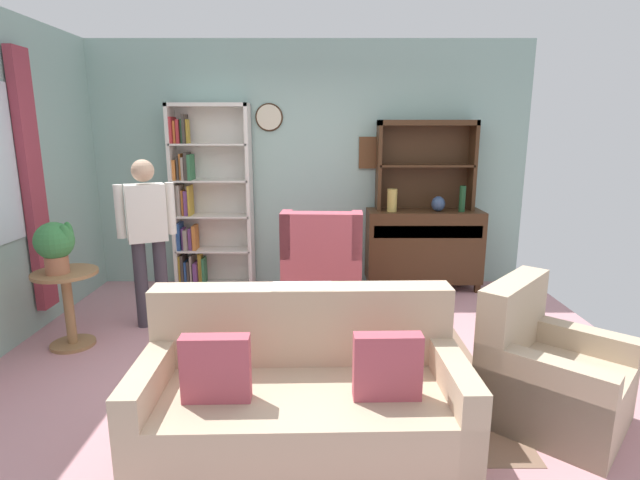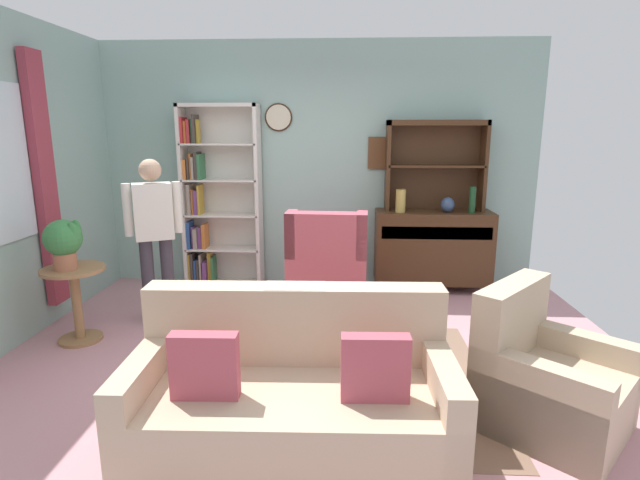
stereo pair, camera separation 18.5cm
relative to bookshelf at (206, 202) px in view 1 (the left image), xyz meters
The scene contains 17 objects.
ground_plane 2.51m from the bookshelf, 58.05° to the right, with size 5.40×4.60×0.02m, color #C68C93.
wall_back 1.29m from the bookshelf, ahead, with size 5.00×0.09×2.80m.
area_rug 2.83m from the bookshelf, 57.82° to the right, with size 2.32×1.99×0.01m, color #846651.
bookshelf is the anchor object (origin of this frame).
sideboard 2.57m from the bookshelf, ahead, with size 1.30×0.45×0.92m.
sideboard_hutch 2.58m from the bookshelf, ahead, with size 1.10×0.26×1.00m.
vase_tall 2.13m from the bookshelf, ahead, with size 0.11×0.11×0.25m, color tan.
vase_round 2.65m from the bookshelf, ahead, with size 0.15×0.15×0.17m, color #33476B.
bottle_wine 2.91m from the bookshelf, ahead, with size 0.07×0.07×0.29m, color #194223.
couch_floral 3.36m from the bookshelf, 68.19° to the right, with size 1.82×0.90×0.90m.
armchair_floral 3.97m from the bookshelf, 44.84° to the right, with size 1.08×1.08×0.88m.
wingback_chair 1.69m from the bookshelf, 31.03° to the right, with size 0.82×0.84×1.05m.
plant_stand 1.95m from the bookshelf, 115.85° to the right, with size 0.52×0.52×0.66m.
potted_plant_large 1.91m from the bookshelf, 115.88° to the right, with size 0.31×0.31×0.43m.
person_reading 1.23m from the bookshelf, 102.27° to the right, with size 0.51×0.32×1.56m.
coffee_table 2.88m from the bookshelf, 57.25° to the right, with size 0.80×0.50×0.42m.
book_stack 2.93m from the bookshelf, 56.45° to the right, with size 0.19×0.16×0.09m.
Camera 1 is at (0.11, -3.64, 1.82)m, focal length 27.50 mm.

